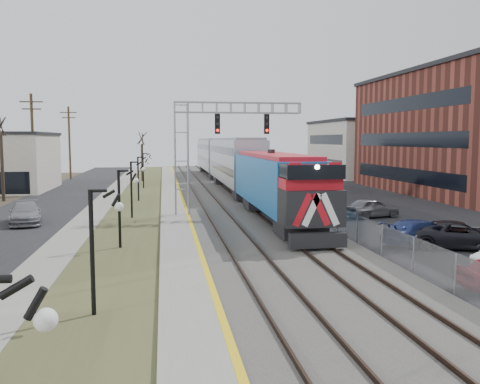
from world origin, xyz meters
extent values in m
cube|color=black|center=(-11.50, 35.00, 0.02)|extent=(7.00, 120.00, 0.04)
cube|color=gray|center=(-7.00, 35.00, 0.04)|extent=(2.00, 120.00, 0.08)
cube|color=#404726|center=(-4.00, 35.00, 0.03)|extent=(4.00, 120.00, 0.06)
cube|color=gray|center=(-1.00, 35.00, 0.12)|extent=(2.00, 120.00, 0.24)
cube|color=#595651|center=(4.00, 35.00, 0.10)|extent=(8.00, 120.00, 0.20)
cube|color=black|center=(16.00, 35.00, 0.02)|extent=(16.00, 120.00, 0.04)
cube|color=gold|center=(-0.12, 35.00, 0.24)|extent=(0.24, 120.00, 0.01)
cube|color=#2D2119|center=(1.25, 35.00, 0.28)|extent=(0.08, 120.00, 0.15)
cube|color=#2D2119|center=(2.75, 35.00, 0.28)|extent=(0.08, 120.00, 0.15)
cube|color=#2D2119|center=(4.75, 35.00, 0.28)|extent=(0.08, 120.00, 0.15)
cube|color=#2D2119|center=(6.25, 35.00, 0.28)|extent=(0.08, 120.00, 0.15)
cube|color=#145BA2|center=(5.50, 23.93, 2.47)|extent=(3.00, 17.00, 4.25)
cube|color=black|center=(5.50, 15.23, 0.70)|extent=(2.80, 0.50, 0.70)
cube|color=#9EA0A8|center=(5.50, 44.23, 3.01)|extent=(3.00, 22.00, 5.33)
cube|color=#9EA0A8|center=(5.50, 67.03, 3.01)|extent=(3.00, 22.00, 5.33)
cube|color=gray|center=(-0.50, 28.00, 4.00)|extent=(1.00, 1.00, 8.00)
cube|color=gray|center=(3.50, 28.00, 7.75)|extent=(9.00, 0.80, 0.80)
cube|color=black|center=(2.00, 27.55, 6.60)|extent=(0.35, 0.25, 1.40)
cube|color=black|center=(5.50, 27.55, 6.60)|extent=(0.35, 0.25, 1.40)
cylinder|color=black|center=(-4.00, 8.00, 2.00)|extent=(0.14, 0.14, 4.00)
cylinder|color=black|center=(-4.00, 18.00, 2.00)|extent=(0.14, 0.14, 4.00)
cylinder|color=black|center=(-4.00, 28.00, 2.00)|extent=(0.14, 0.14, 4.00)
cylinder|color=black|center=(-4.00, 38.00, 2.00)|extent=(0.14, 0.14, 4.00)
cylinder|color=black|center=(-4.00, 50.00, 2.00)|extent=(0.14, 0.14, 4.00)
cylinder|color=#4C3823|center=(-14.50, 45.00, 5.00)|extent=(0.28, 0.28, 10.00)
cylinder|color=#4C3823|center=(-14.50, 65.00, 5.00)|extent=(0.28, 0.28, 10.00)
cube|color=gray|center=(8.20, 35.00, 0.80)|extent=(0.04, 120.00, 1.60)
cube|color=brown|center=(30.00, 40.00, 6.00)|extent=(16.00, 26.00, 12.00)
cube|color=beige|center=(30.00, 65.00, 4.00)|extent=(16.00, 18.00, 8.00)
cylinder|color=#382D23|center=(-16.00, 40.00, 2.97)|extent=(0.30, 0.30, 5.95)
cylinder|color=#382D23|center=(-4.50, 60.00, 2.45)|extent=(0.30, 0.30, 4.90)
imported|color=black|center=(12.90, 15.33, 0.68)|extent=(5.40, 3.80, 1.37)
imported|color=navy|center=(11.42, 16.41, 0.67)|extent=(4.99, 3.44, 1.34)
imported|color=slate|center=(12.70, 25.70, 0.69)|extent=(4.33, 2.68, 1.38)
imported|color=#0D4325|center=(11.54, 40.67, 0.66)|extent=(4.23, 2.62, 1.32)
imported|color=gray|center=(-10.76, 26.65, 0.69)|extent=(2.94, 5.06, 1.38)
imported|color=#201751|center=(13.73, 47.73, 0.75)|extent=(5.56, 3.51, 1.50)
camera|label=1|loc=(-1.79, -7.91, 5.51)|focal=38.00mm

